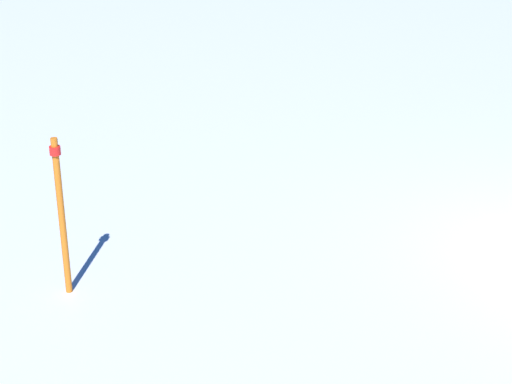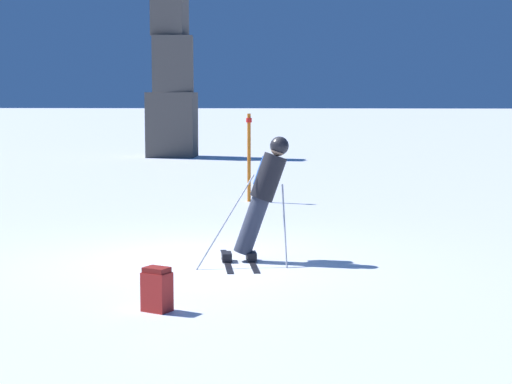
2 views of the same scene
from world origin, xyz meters
The scene contains 5 objects.
ground_plane centered at (0.00, 0.00, 0.00)m, with size 300.00×300.00×0.00m, color white.
skier centered at (0.87, 0.08, 1.02)m, with size 1.32×1.84×1.86m.
rock_pillar centered at (-3.96, 21.09, 3.02)m, with size 1.85×1.63×7.22m.
spare_backpack centered at (-0.13, -2.94, 0.24)m, with size 0.37×0.33×0.50m.
trail_marker centered at (0.13, 7.05, 1.09)m, with size 0.13×0.13×2.00m.
Camera 2 is at (1.61, -12.19, 2.40)m, focal length 60.00 mm.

